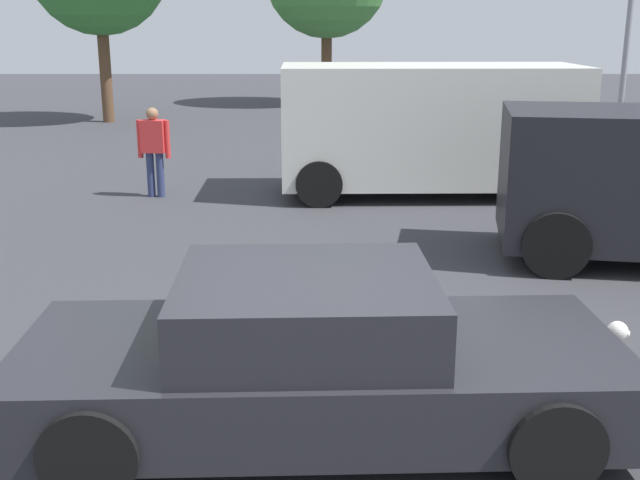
{
  "coord_description": "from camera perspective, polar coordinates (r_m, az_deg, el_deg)",
  "views": [
    {
      "loc": [
        0.02,
        -5.18,
        2.94
      ],
      "look_at": [
        0.02,
        2.11,
        0.9
      ],
      "focal_mm": 44.2,
      "sensor_mm": 36.0,
      "label": 1
    }
  ],
  "objects": [
    {
      "name": "van_white",
      "position": [
        13.78,
        7.99,
        8.21
      ],
      "size": [
        5.08,
        2.28,
        2.21
      ],
      "rotation": [
        0.0,
        0.0,
        0.02
      ],
      "color": "silver",
      "rests_on": "ground_plane"
    },
    {
      "name": "dog",
      "position": [
        7.53,
        19.08,
        -6.38
      ],
      "size": [
        0.61,
        0.42,
        0.38
      ],
      "rotation": [
        0.0,
        0.0,
        5.79
      ],
      "color": "white",
      "rests_on": "ground_plane"
    },
    {
      "name": "sedan_foreground",
      "position": [
        5.8,
        -0.25,
        -8.61
      ],
      "size": [
        4.41,
        2.02,
        1.2
      ],
      "rotation": [
        0.0,
        0.0,
        0.04
      ],
      "color": "#232328",
      "rests_on": "ground_plane"
    },
    {
      "name": "ground_plane",
      "position": [
        5.95,
        -0.23,
        -13.96
      ],
      "size": [
        80.0,
        80.0,
        0.0
      ],
      "primitive_type": "plane",
      "color": "#38383D"
    },
    {
      "name": "pedestrian",
      "position": [
        13.73,
        -11.93,
        6.76
      ],
      "size": [
        0.57,
        0.28,
        1.53
      ],
      "rotation": [
        0.0,
        0.0,
        1.46
      ],
      "color": "navy",
      "rests_on": "ground_plane"
    }
  ]
}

